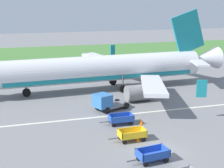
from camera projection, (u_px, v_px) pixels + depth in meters
name	position (u px, v px, depth m)	size (l,w,h in m)	color
ground_plane	(155.00, 153.00, 27.76)	(220.00, 220.00, 0.00)	slate
grass_strip	(64.00, 54.00, 78.89)	(220.00, 28.00, 0.06)	#477A38
apron_stripe	(120.00, 115.00, 36.86)	(120.00, 0.36, 0.01)	silver
airplane	(108.00, 69.00, 46.76)	(37.62, 30.27, 11.34)	silver
baggage_cart_third_in_row	(152.00, 155.00, 26.09)	(3.61, 1.69, 1.07)	#234CB2
baggage_cart_fourth_in_row	(132.00, 134.00, 30.01)	(3.58, 1.50, 1.07)	gold
baggage_cart_far_end	(121.00, 119.00, 33.94)	(3.56, 1.43, 1.07)	#234CB2
service_truck_beside_carts	(106.00, 102.00, 37.94)	(4.77, 3.40, 2.10)	slate
traffic_cone_near_plane	(138.00, 139.00, 29.88)	(0.42, 0.42, 0.55)	orange
traffic_cone_mid_apron	(141.00, 121.00, 34.04)	(0.46, 0.46, 0.60)	orange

